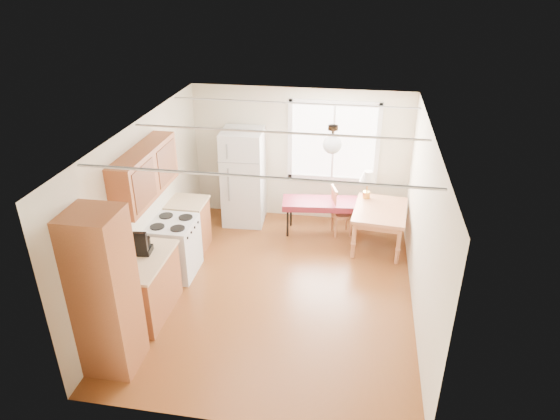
% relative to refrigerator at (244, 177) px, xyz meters
% --- Properties ---
extents(room_shell, '(4.60, 5.60, 2.62)m').
position_rel_refrigerator_xyz_m(room_shell, '(1.00, -2.12, 0.35)').
color(room_shell, '#572A11').
rests_on(room_shell, ground).
extents(kitchen_run, '(0.65, 3.40, 2.20)m').
position_rel_refrigerator_xyz_m(kitchen_run, '(-0.72, -2.75, -0.06)').
color(kitchen_run, brown).
rests_on(kitchen_run, ground).
extents(window_unit, '(1.64, 0.05, 1.51)m').
position_rel_refrigerator_xyz_m(window_unit, '(1.60, 0.35, 0.65)').
color(window_unit, white).
rests_on(window_unit, room_shell).
extents(pendant_light, '(0.26, 0.26, 0.40)m').
position_rel_refrigerator_xyz_m(pendant_light, '(1.70, -1.72, 1.34)').
color(pendant_light, black).
rests_on(pendant_light, room_shell).
extents(refrigerator, '(0.77, 0.79, 1.79)m').
position_rel_refrigerator_xyz_m(refrigerator, '(0.00, 0.00, 0.00)').
color(refrigerator, silver).
rests_on(refrigerator, ground).
extents(bench, '(1.48, 0.68, 0.66)m').
position_rel_refrigerator_xyz_m(bench, '(1.50, -0.28, -0.31)').
color(bench, maroon).
rests_on(bench, ground).
extents(dining_table, '(0.97, 1.23, 0.72)m').
position_rel_refrigerator_xyz_m(dining_table, '(2.50, -0.55, -0.28)').
color(dining_table, '#B16B44').
rests_on(dining_table, ground).
extents(chair, '(0.44, 0.43, 0.91)m').
position_rel_refrigerator_xyz_m(chair, '(1.77, -0.25, -0.38)').
color(chair, '#B16B44').
rests_on(chair, ground).
extents(table_lamp, '(0.29, 0.29, 0.50)m').
position_rel_refrigerator_xyz_m(table_lamp, '(2.26, -0.14, 0.19)').
color(table_lamp, '#B38C39').
rests_on(table_lamp, dining_table).
extents(coffee_maker, '(0.20, 0.25, 0.37)m').
position_rel_refrigerator_xyz_m(coffee_maker, '(-0.72, -2.84, 0.14)').
color(coffee_maker, black).
rests_on(coffee_maker, kitchen_run).
extents(kettle, '(0.12, 0.12, 0.24)m').
position_rel_refrigerator_xyz_m(kettle, '(-0.81, -2.78, 0.10)').
color(kettle, red).
rests_on(kettle, kitchen_run).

